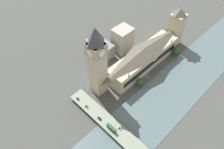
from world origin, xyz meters
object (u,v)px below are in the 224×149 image
Objects in this scene: parliament_hall at (143,57)px; car_northbound_lead at (78,99)px; road_bridge at (124,137)px; car_southbound_mid at (86,106)px; double_decker_bus_mid at (111,128)px; car_southbound_lead at (100,118)px; clock_tower at (97,61)px; victoria_tower at (176,27)px; car_northbound_tail at (119,128)px.

car_northbound_lead is at bearing 80.78° from parliament_hall.
car_southbound_mid is at bearing 3.92° from road_bridge.
double_decker_bus_mid is 15.48m from car_southbound_lead.
clock_tower is 72.24m from road_bridge.
car_northbound_lead is 0.95× the size of car_southbound_lead.
victoria_tower is 146.85m from car_southbound_lead.
clock_tower is (10.09, 59.24, 29.45)m from parliament_hall.
car_northbound_tail is at bearing 105.41° from victoria_tower.
victoria_tower is at bearing -90.22° from car_southbound_mid.
car_southbound_lead reaches higher than car_southbound_mid.
parliament_hall is at bearing -60.43° from road_bridge.
road_bridge is 46.86m from car_southbound_mid.
car_northbound_lead is 31.90m from car_southbound_lead.
double_decker_bus_mid is at bearing 12.61° from road_bridge.
clock_tower is 20.93× the size of car_northbound_tail.
parliament_hall is 60.89m from victoria_tower.
car_northbound_tail is (-48.20, 19.27, -38.13)m from clock_tower.
car_southbound_mid reaches higher than car_northbound_tail.
clock_tower is 121.15m from victoria_tower.
clock_tower reaches higher than car_southbound_lead.
road_bridge is (-56.20, 22.03, -39.70)m from clock_tower.
victoria_tower is 13.07× the size of car_southbound_mid.
double_decker_bus_mid is (12.63, 2.83, 3.64)m from road_bridge.
car_southbound_mid is (-13.15, -0.28, 0.02)m from car_northbound_lead.
clock_tower is at bearing -21.41° from road_bridge.
parliament_hall is 94.00m from road_bridge.
car_northbound_tail is 0.96× the size of car_southbound_mid.
road_bridge is 31.12× the size of car_southbound_lead.
victoria_tower is at bearing -94.81° from clock_tower.
clock_tower is 0.60× the size of road_bridge.
victoria_tower reaches higher than parliament_hall.
parliament_hall is 22.31× the size of car_southbound_lead.
double_decker_bus_mid is at bearing -179.21° from car_northbound_lead.
car_northbound_tail is at bearing -129.68° from double_decker_bus_mid.
double_decker_bus_mid is at bearing 111.71° from parliament_hall.
car_southbound_lead is at bearing -179.99° from car_southbound_mid.
victoria_tower is 146.64m from car_northbound_lead.
road_bridge is 33.62× the size of car_southbound_mid.
road_bridge is at bearing 108.10° from victoria_tower.
clock_tower is at bearing -69.42° from car_southbound_mid.
victoria_tower reaches higher than car_northbound_lead.
double_decker_bus_mid is 34.15m from car_southbound_mid.
car_northbound_lead is 1.07× the size of car_northbound_tail.
car_southbound_lead reaches higher than road_bridge.
car_southbound_mid is (0.56, 144.46, -19.10)m from victoria_tower.
double_decker_bus_mid is 2.59× the size of car_southbound_mid.
car_southbound_lead is at bearing -179.49° from car_northbound_lead.
car_northbound_lead is at bearing 0.51° from car_southbound_lead.
road_bridge is (-46.16, 141.26, -20.70)m from victoria_tower.
victoria_tower reaches higher than double_decker_bus_mid.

